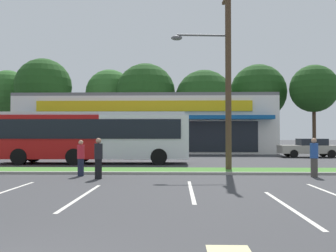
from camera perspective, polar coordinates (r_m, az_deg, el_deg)
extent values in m
cube|color=#427A2D|center=(18.53, -6.57, -6.86)|extent=(56.00, 2.20, 0.12)
cube|color=#99968C|center=(17.33, -7.15, -7.25)|extent=(56.00, 0.24, 0.12)
cube|color=silver|center=(13.12, -24.13, -9.30)|extent=(0.12, 4.80, 0.01)
cube|color=silver|center=(11.45, -13.21, -10.57)|extent=(0.12, 4.80, 0.01)
cube|color=silver|center=(12.29, 3.63, -9.97)|extent=(0.12, 4.80, 0.01)
cube|color=silver|center=(10.08, 18.14, -11.82)|extent=(0.12, 4.80, 0.01)
cube|color=silver|center=(12.57, 24.50, -9.66)|extent=(0.12, 4.80, 0.01)
cube|color=silver|center=(40.22, -3.03, -0.03)|extent=(25.32, 11.44, 5.51)
cube|color=black|center=(34.47, -3.80, -1.65)|extent=(21.27, 0.08, 2.87)
cube|color=#0F4C8C|center=(33.85, -3.90, 1.34)|extent=(23.80, 1.40, 0.35)
cube|color=gold|center=(34.53, -3.80, 3.12)|extent=(20.25, 0.16, 0.99)
cube|color=slate|center=(40.39, -3.03, 4.10)|extent=(25.32, 11.44, 0.30)
cylinder|color=#473323|center=(56.70, -23.54, -0.32)|extent=(0.44, 0.44, 5.47)
sphere|color=#2D6026|center=(57.01, -23.49, 4.79)|extent=(6.26, 6.26, 6.26)
cylinder|color=#473323|center=(50.36, -18.78, -0.29)|extent=(0.44, 0.44, 5.38)
sphere|color=#1E4719|center=(50.74, -18.74, 5.82)|extent=(7.23, 7.23, 7.23)
cylinder|color=#473323|center=(51.84, -9.04, -0.54)|extent=(0.44, 0.44, 5.09)
sphere|color=#2D6026|center=(52.15, -9.02, 5.01)|extent=(6.65, 6.65, 6.65)
cylinder|color=#473323|center=(49.04, -3.50, -0.91)|extent=(0.44, 0.44, 4.41)
sphere|color=#1E4719|center=(49.35, -3.49, 5.10)|extent=(7.90, 7.90, 7.90)
cylinder|color=#473323|center=(48.28, 5.63, -1.33)|extent=(0.44, 0.44, 3.67)
sphere|color=#1E4719|center=(48.50, 5.62, 4.20)|extent=(7.58, 7.58, 7.58)
cylinder|color=#473323|center=(52.19, 13.83, -0.68)|extent=(0.44, 0.44, 4.80)
sphere|color=#1E4719|center=(52.51, 13.80, 5.10)|extent=(7.69, 7.69, 7.69)
cylinder|color=#473323|center=(49.67, 21.70, -0.25)|extent=(0.44, 0.44, 5.40)
sphere|color=#1E4719|center=(50.00, 21.65, 5.42)|extent=(5.96, 5.96, 5.96)
cylinder|color=#4C3826|center=(18.88, 9.32, 7.51)|extent=(0.30, 0.30, 9.49)
cylinder|color=#59595B|center=(19.09, 5.37, 13.81)|extent=(2.60, 0.30, 0.10)
ellipsoid|color=#59595B|center=(18.91, 1.36, 13.48)|extent=(0.56, 0.32, 0.24)
cube|color=#B71414|center=(24.68, -17.75, -1.61)|extent=(6.72, 2.71, 2.70)
cube|color=silver|center=(23.53, -3.56, -1.69)|extent=(5.51, 2.68, 2.70)
cube|color=silver|center=(24.01, -11.52, 1.81)|extent=(11.68, 2.57, 0.20)
cube|color=black|center=(22.71, -12.20, -0.45)|extent=(11.15, 0.33, 1.19)
cube|color=black|center=(23.51, 3.16, -0.90)|extent=(0.11, 2.17, 1.51)
cylinder|color=black|center=(24.70, -1.28, -4.46)|extent=(1.01, 0.32, 1.00)
cylinder|color=black|center=(22.36, -1.43, -4.79)|extent=(1.01, 0.32, 1.00)
cylinder|color=black|center=(25.36, -13.02, -4.34)|extent=(1.01, 0.32, 1.00)
cylinder|color=black|center=(23.08, -14.36, -4.64)|extent=(1.01, 0.32, 1.00)
cylinder|color=black|center=(26.32, -20.13, -4.18)|extent=(1.01, 0.32, 1.00)
cylinder|color=black|center=(24.13, -22.06, -4.43)|extent=(1.01, 0.32, 1.00)
cube|color=silver|center=(29.08, -3.66, -3.65)|extent=(4.40, 1.88, 0.69)
cube|color=black|center=(29.09, -4.09, -2.56)|extent=(1.98, 1.65, 0.41)
cylinder|color=black|center=(29.90, -0.90, -4.26)|extent=(0.64, 0.22, 0.64)
cylinder|color=black|center=(28.12, -1.05, -4.44)|extent=(0.64, 0.22, 0.64)
cylinder|color=black|center=(30.14, -6.10, -4.23)|extent=(0.64, 0.22, 0.64)
cylinder|color=black|center=(28.37, -6.58, -4.41)|extent=(0.64, 0.22, 0.64)
cube|color=#9E998C|center=(32.13, 20.98, -3.38)|extent=(4.75, 1.80, 0.66)
cube|color=black|center=(32.19, 21.37, -2.31)|extent=(2.14, 1.58, 0.53)
cylinder|color=black|center=(30.87, 18.93, -4.09)|extent=(0.64, 0.22, 0.64)
cylinder|color=black|center=(32.50, 18.03, -3.96)|extent=(0.64, 0.22, 0.64)
cylinder|color=black|center=(31.87, 24.00, -3.96)|extent=(0.64, 0.22, 0.64)
cylinder|color=black|center=(33.46, 22.88, -3.84)|extent=(0.64, 0.22, 0.64)
cylinder|color=#47423D|center=(17.31, 21.71, -6.01)|extent=(0.29, 0.29, 0.82)
cylinder|color=#264C99|center=(17.26, 21.69, -3.58)|extent=(0.34, 0.34, 0.65)
sphere|color=tan|center=(17.25, 21.67, -2.12)|extent=(0.23, 0.23, 0.23)
cylinder|color=black|center=(15.69, -10.73, -6.56)|extent=(0.29, 0.29, 0.82)
cylinder|color=black|center=(15.64, -10.72, -3.87)|extent=(0.34, 0.34, 0.65)
sphere|color=tan|center=(15.62, -10.72, -2.26)|extent=(0.23, 0.23, 0.23)
cylinder|color=#1E2338|center=(16.92, -13.36, -6.25)|extent=(0.27, 0.27, 0.77)
cylinder|color=red|center=(16.87, -13.35, -3.91)|extent=(0.32, 0.32, 0.61)
sphere|color=tan|center=(16.86, -13.34, -2.51)|extent=(0.21, 0.21, 0.21)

